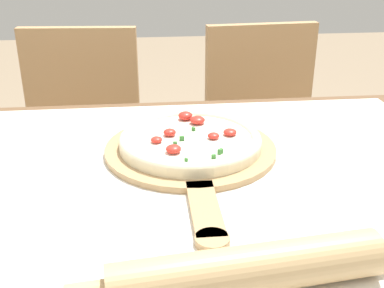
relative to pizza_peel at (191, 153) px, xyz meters
The scene contains 7 objects.
dining_table 0.18m from the pizza_peel, 98.95° to the right, with size 1.15×0.90×0.77m.
towel_cloth 0.11m from the pizza_peel, 98.95° to the right, with size 1.07×0.82×0.00m.
pizza_peel is the anchor object (origin of this frame).
pizza 0.03m from the pizza_peel, 89.85° to the left, with size 0.28×0.28×0.04m.
rolling_pin 0.38m from the pizza_peel, 85.68° to the right, with size 0.43×0.10×0.06m.
chair_left 0.77m from the pizza_peel, 114.73° to the left, with size 0.43×0.43×0.89m.
chair_right 0.77m from the pizza_peel, 63.89° to the left, with size 0.43×0.43×0.89m.
Camera 1 is at (-0.07, -0.72, 1.18)m, focal length 45.00 mm.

